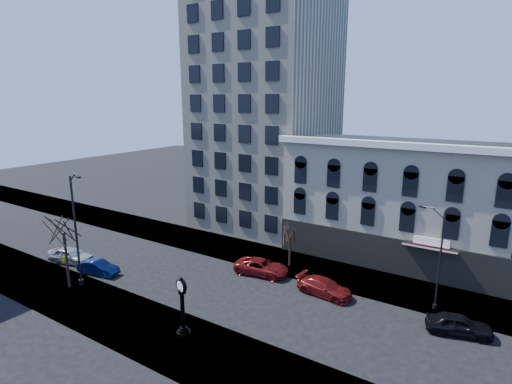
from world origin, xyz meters
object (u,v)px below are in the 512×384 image
Objects in this scene: street_lamp_near at (76,200)px; car_near_b at (98,267)px; warning_sign at (65,263)px; car_near_a at (71,255)px; street_clock at (183,309)px.

car_near_b is (-1.50, 2.55, -7.30)m from street_lamp_near.
warning_sign is (-3.17, 0.29, -6.40)m from street_lamp_near.
car_near_a is 1.16× the size of car_near_b.
street_lamp_near is at bearing -160.49° from car_near_b.
street_clock reaches higher than car_near_a.
street_clock is 1.08× the size of car_near_b.
car_near_a is at bearing 76.31° from car_near_b.
street_clock is at bearing -115.03° from car_near_a.
street_clock is 0.42× the size of street_lamp_near.
street_lamp_near is 4.96× the size of warning_sign.
warning_sign is at bearing -167.01° from street_clock.
street_lamp_near reaches higher than street_clock.
street_lamp_near is 9.86m from car_near_a.
street_clock is at bearing 10.80° from street_lamp_near.
warning_sign is at bearing -143.74° from car_near_a.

